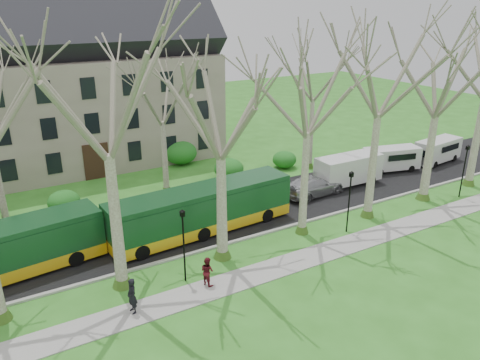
# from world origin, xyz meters

# --- Properties ---
(ground) EXTENTS (120.00, 120.00, 0.00)m
(ground) POSITION_xyz_m (0.00, 0.00, 0.00)
(ground) COLOR #2E7120
(ground) RESTS_ON ground
(sidewalk) EXTENTS (70.00, 2.00, 0.06)m
(sidewalk) POSITION_xyz_m (0.00, -2.50, 0.03)
(sidewalk) COLOR gray
(sidewalk) RESTS_ON ground
(road) EXTENTS (80.00, 8.00, 0.06)m
(road) POSITION_xyz_m (0.00, 5.50, 0.03)
(road) COLOR black
(road) RESTS_ON ground
(curb) EXTENTS (80.00, 0.25, 0.14)m
(curb) POSITION_xyz_m (0.00, 1.50, 0.07)
(curb) COLOR #A5A39E
(curb) RESTS_ON ground
(building) EXTENTS (26.50, 12.20, 16.00)m
(building) POSITION_xyz_m (-6.00, 24.00, 8.07)
(building) COLOR gray
(building) RESTS_ON ground
(tree_row_verge) EXTENTS (49.00, 7.00, 14.00)m
(tree_row_verge) POSITION_xyz_m (0.00, 0.30, 7.00)
(tree_row_verge) COLOR gray
(tree_row_verge) RESTS_ON ground
(tree_row_far) EXTENTS (33.00, 7.00, 12.00)m
(tree_row_far) POSITION_xyz_m (-1.33, 11.00, 6.00)
(tree_row_far) COLOR gray
(tree_row_far) RESTS_ON ground
(lamp_row) EXTENTS (36.22, 0.22, 4.30)m
(lamp_row) POSITION_xyz_m (-0.00, -1.00, 2.57)
(lamp_row) COLOR black
(lamp_row) RESTS_ON ground
(hedges) EXTENTS (30.60, 8.60, 2.00)m
(hedges) POSITION_xyz_m (-4.67, 14.00, 1.00)
(hedges) COLOR #20631C
(hedges) RESTS_ON ground
(bus_follow) EXTENTS (13.08, 3.48, 3.23)m
(bus_follow) POSITION_xyz_m (-2.51, 3.92, 1.68)
(bus_follow) COLOR #12421F
(bus_follow) RESTS_ON road
(sedan) EXTENTS (5.57, 2.58, 1.58)m
(sedan) POSITION_xyz_m (8.06, 5.18, 0.85)
(sedan) COLOR #A2A3A7
(sedan) RESTS_ON road
(van_a) EXTENTS (5.88, 2.22, 2.55)m
(van_a) POSITION_xyz_m (12.03, 5.54, 1.34)
(van_a) COLOR silver
(van_a) RESTS_ON road
(van_b) EXTENTS (5.38, 3.05, 2.22)m
(van_b) POSITION_xyz_m (17.91, 6.18, 1.17)
(van_b) COLOR silver
(van_b) RESTS_ON road
(van_c) EXTENTS (5.41, 2.48, 2.28)m
(van_c) POSITION_xyz_m (23.67, 5.69, 1.20)
(van_c) COLOR silver
(van_c) RESTS_ON road
(pedestrian_a) EXTENTS (0.53, 0.74, 1.89)m
(pedestrian_a) POSITION_xyz_m (-9.47, -2.36, 1.00)
(pedestrian_a) COLOR black
(pedestrian_a) RESTS_ON sidewalk
(pedestrian_b) EXTENTS (0.84, 0.96, 1.67)m
(pedestrian_b) POSITION_xyz_m (-5.11, -2.02, 0.89)
(pedestrian_b) COLOR #56131B
(pedestrian_b) RESTS_ON sidewalk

